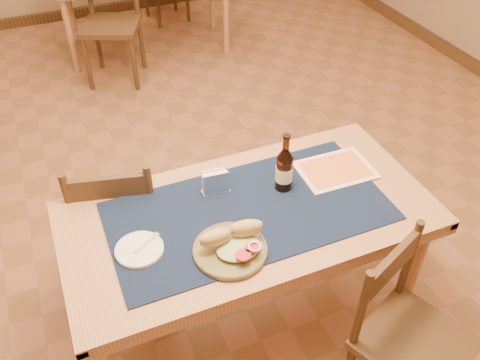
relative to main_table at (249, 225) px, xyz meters
name	(u,v)px	position (x,y,z in m)	size (l,w,h in m)	color
main_table	(249,225)	(0.00, 0.00, 0.00)	(1.60, 0.80, 0.75)	#AF7C52
placemat	(249,211)	(0.00, 0.00, 0.09)	(1.20, 0.60, 0.01)	#101D3C
baseboard	(197,210)	(0.00, 0.80, -0.62)	(6.00, 7.00, 0.10)	#452E18
chair_main_far	(120,219)	(-0.50, 0.47, -0.20)	(0.50, 0.50, 0.90)	#452E18
chair_main_near	(407,335)	(0.43, -0.63, -0.21)	(0.53, 0.53, 0.88)	#452E18
chair_back_near	(111,21)	(-0.05, 2.79, -0.15)	(0.61, 0.61, 1.00)	#452E18
sandwich_plate	(232,246)	(-0.15, -0.19, 0.12)	(0.30, 0.30, 0.11)	brown
side_plate	(139,249)	(-0.49, -0.04, 0.10)	(0.19, 0.19, 0.02)	white
fork	(148,241)	(-0.45, -0.02, 0.10)	(0.12, 0.08, 0.00)	#85BB66
beer_bottle	(284,169)	(0.20, 0.08, 0.20)	(0.08, 0.08, 0.29)	#401D0B
napkin_holder	(215,182)	(-0.09, 0.17, 0.14)	(0.13, 0.06, 0.11)	white
menu_card	(335,169)	(0.49, 0.09, 0.09)	(0.35, 0.26, 0.01)	#FBD9BD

